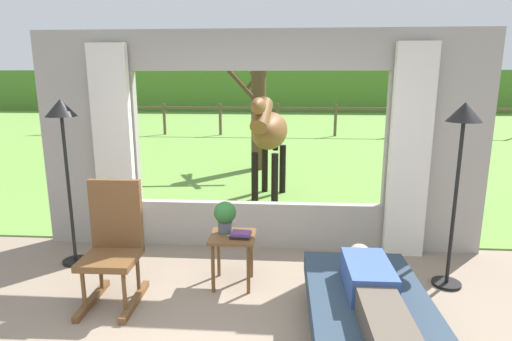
{
  "coord_description": "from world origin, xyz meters",
  "views": [
    {
      "loc": [
        0.32,
        -2.59,
        2.03
      ],
      "look_at": [
        0.0,
        1.8,
        1.05
      ],
      "focal_mm": 29.54,
      "sensor_mm": 36.0,
      "label": 1
    }
  ],
  "objects_px": {
    "side_table": "(233,244)",
    "floor_lamp_left": "(63,133)",
    "recliner_sofa": "(369,323)",
    "rocking_chair": "(114,243)",
    "reclining_person": "(373,290)",
    "pasture_tree": "(259,113)",
    "floor_lamp_right": "(462,140)",
    "horse": "(269,132)",
    "potted_plant": "(225,215)",
    "book_stack": "(241,235)"
  },
  "relations": [
    {
      "from": "floor_lamp_right",
      "to": "pasture_tree",
      "type": "height_order",
      "value": "pasture_tree"
    },
    {
      "from": "recliner_sofa",
      "to": "floor_lamp_left",
      "type": "xyz_separation_m",
      "value": [
        -2.98,
        1.33,
        1.24
      ]
    },
    {
      "from": "reclining_person",
      "to": "horse",
      "type": "relative_size",
      "value": 0.79
    },
    {
      "from": "side_table",
      "to": "floor_lamp_right",
      "type": "relative_size",
      "value": 0.29
    },
    {
      "from": "side_table",
      "to": "horse",
      "type": "distance_m",
      "value": 3.02
    },
    {
      "from": "reclining_person",
      "to": "floor_lamp_left",
      "type": "xyz_separation_m",
      "value": [
        -2.98,
        1.38,
        0.94
      ]
    },
    {
      "from": "rocking_chair",
      "to": "floor_lamp_right",
      "type": "distance_m",
      "value": 3.34
    },
    {
      "from": "book_stack",
      "to": "floor_lamp_left",
      "type": "bearing_deg",
      "value": 167.18
    },
    {
      "from": "recliner_sofa",
      "to": "side_table",
      "type": "xyz_separation_m",
      "value": [
        -1.15,
        0.95,
        0.21
      ]
    },
    {
      "from": "side_table",
      "to": "floor_lamp_left",
      "type": "relative_size",
      "value": 0.29
    },
    {
      "from": "rocking_chair",
      "to": "horse",
      "type": "distance_m",
      "value": 3.56
    },
    {
      "from": "recliner_sofa",
      "to": "rocking_chair",
      "type": "relative_size",
      "value": 1.53
    },
    {
      "from": "recliner_sofa",
      "to": "side_table",
      "type": "relative_size",
      "value": 3.29
    },
    {
      "from": "reclining_person",
      "to": "book_stack",
      "type": "relative_size",
      "value": 7.06
    },
    {
      "from": "potted_plant",
      "to": "pasture_tree",
      "type": "relative_size",
      "value": 0.12
    },
    {
      "from": "rocking_chair",
      "to": "side_table",
      "type": "height_order",
      "value": "rocking_chair"
    },
    {
      "from": "rocking_chair",
      "to": "horse",
      "type": "xyz_separation_m",
      "value": [
        1.28,
        3.27,
        0.61
      ]
    },
    {
      "from": "floor_lamp_left",
      "to": "reclining_person",
      "type": "bearing_deg",
      "value": -24.9
    },
    {
      "from": "book_stack",
      "to": "floor_lamp_right",
      "type": "xyz_separation_m",
      "value": [
        2.04,
        0.19,
        0.91
      ]
    },
    {
      "from": "potted_plant",
      "to": "floor_lamp_right",
      "type": "relative_size",
      "value": 0.18
    },
    {
      "from": "reclining_person",
      "to": "potted_plant",
      "type": "relative_size",
      "value": 4.47
    },
    {
      "from": "book_stack",
      "to": "rocking_chair",
      "type": "bearing_deg",
      "value": -165.65
    },
    {
      "from": "rocking_chair",
      "to": "book_stack",
      "type": "height_order",
      "value": "rocking_chair"
    },
    {
      "from": "book_stack",
      "to": "floor_lamp_left",
      "type": "xyz_separation_m",
      "value": [
        -1.91,
        0.43,
        0.91
      ]
    },
    {
      "from": "reclining_person",
      "to": "pasture_tree",
      "type": "xyz_separation_m",
      "value": [
        -1.25,
        6.36,
        0.73
      ]
    },
    {
      "from": "reclining_person",
      "to": "side_table",
      "type": "height_order",
      "value": "reclining_person"
    },
    {
      "from": "side_table",
      "to": "rocking_chair",
      "type": "bearing_deg",
      "value": -161.69
    },
    {
      "from": "reclining_person",
      "to": "horse",
      "type": "distance_m",
      "value": 4.08
    },
    {
      "from": "horse",
      "to": "floor_lamp_left",
      "type": "bearing_deg",
      "value": 59.0
    },
    {
      "from": "recliner_sofa",
      "to": "potted_plant",
      "type": "height_order",
      "value": "potted_plant"
    },
    {
      "from": "potted_plant",
      "to": "floor_lamp_right",
      "type": "height_order",
      "value": "floor_lamp_right"
    },
    {
      "from": "book_stack",
      "to": "potted_plant",
      "type": "bearing_deg",
      "value": 144.88
    },
    {
      "from": "side_table",
      "to": "horse",
      "type": "height_order",
      "value": "horse"
    },
    {
      "from": "side_table",
      "to": "floor_lamp_right",
      "type": "bearing_deg",
      "value": 3.72
    },
    {
      "from": "side_table",
      "to": "floor_lamp_left",
      "type": "bearing_deg",
      "value": 168.29
    },
    {
      "from": "floor_lamp_left",
      "to": "horse",
      "type": "height_order",
      "value": "floor_lamp_left"
    },
    {
      "from": "book_stack",
      "to": "pasture_tree",
      "type": "bearing_deg",
      "value": 91.92
    },
    {
      "from": "side_table",
      "to": "pasture_tree",
      "type": "relative_size",
      "value": 0.19
    },
    {
      "from": "recliner_sofa",
      "to": "rocking_chair",
      "type": "xyz_separation_m",
      "value": [
        -2.2,
        0.61,
        0.33
      ]
    },
    {
      "from": "floor_lamp_left",
      "to": "side_table",
      "type": "bearing_deg",
      "value": -11.71
    },
    {
      "from": "side_table",
      "to": "pasture_tree",
      "type": "bearing_deg",
      "value": 91.02
    },
    {
      "from": "rocking_chair",
      "to": "floor_lamp_right",
      "type": "bearing_deg",
      "value": 7.52
    },
    {
      "from": "side_table",
      "to": "floor_lamp_left",
      "type": "height_order",
      "value": "floor_lamp_left"
    },
    {
      "from": "reclining_person",
      "to": "rocking_chair",
      "type": "bearing_deg",
      "value": 162.86
    },
    {
      "from": "floor_lamp_left",
      "to": "pasture_tree",
      "type": "xyz_separation_m",
      "value": [
        1.73,
        4.98,
        -0.21
      ]
    },
    {
      "from": "rocking_chair",
      "to": "book_stack",
      "type": "bearing_deg",
      "value": 13.19
    },
    {
      "from": "book_stack",
      "to": "horse",
      "type": "xyz_separation_m",
      "value": [
        0.14,
        2.98,
        0.61
      ]
    },
    {
      "from": "recliner_sofa",
      "to": "rocking_chair",
      "type": "height_order",
      "value": "rocking_chair"
    },
    {
      "from": "reclining_person",
      "to": "potted_plant",
      "type": "bearing_deg",
      "value": 138.69
    },
    {
      "from": "reclining_person",
      "to": "floor_lamp_left",
      "type": "distance_m",
      "value": 3.41
    }
  ]
}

